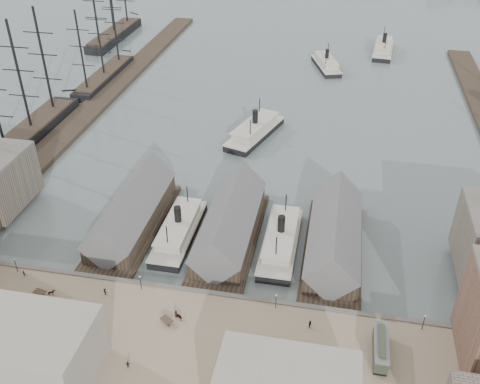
% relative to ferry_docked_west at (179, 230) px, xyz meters
% --- Properties ---
extents(ground, '(900.00, 900.00, 0.00)m').
position_rel_ferry_docked_west_xyz_m(ground, '(13.00, -15.28, -2.30)').
color(ground, '#53605F').
rests_on(ground, ground).
extents(quay, '(180.00, 30.00, 2.00)m').
position_rel_ferry_docked_west_xyz_m(quay, '(13.00, -35.28, -1.30)').
color(quay, '#8A765D').
rests_on(quay, ground).
extents(seawall, '(180.00, 1.20, 2.30)m').
position_rel_ferry_docked_west_xyz_m(seawall, '(13.00, -20.48, -1.15)').
color(seawall, '#59544C').
rests_on(seawall, ground).
extents(west_wharf, '(10.00, 220.00, 1.60)m').
position_rel_ferry_docked_west_xyz_m(west_wharf, '(-55.00, 84.72, -1.50)').
color(west_wharf, '#2D231C').
rests_on(west_wharf, ground).
extents(ferry_shed_west, '(14.00, 42.00, 12.60)m').
position_rel_ferry_docked_west_xyz_m(ferry_shed_west, '(-13.00, 1.60, 2.34)').
color(ferry_shed_west, '#2D231C').
rests_on(ferry_shed_west, ground).
extents(ferry_shed_center, '(14.00, 42.00, 12.60)m').
position_rel_ferry_docked_west_xyz_m(ferry_shed_center, '(13.00, 1.60, 2.34)').
color(ferry_shed_center, '#2D231C').
rests_on(ferry_shed_center, ground).
extents(ferry_shed_east, '(14.00, 42.00, 12.60)m').
position_rel_ferry_docked_west_xyz_m(ferry_shed_east, '(39.00, 1.60, 2.34)').
color(ferry_shed_east, '#2D231C').
rests_on(ferry_shed_east, ground).
extents(street_bldg_west, '(30.00, 16.00, 12.00)m').
position_rel_ferry_docked_west_xyz_m(street_bldg_west, '(-17.00, -47.28, 5.70)').
color(street_bldg_west, gray).
rests_on(street_bldg_west, quay).
extents(lamp_post_far_w, '(0.44, 0.44, 3.92)m').
position_rel_ferry_docked_west_xyz_m(lamp_post_far_w, '(-32.00, -22.28, 2.42)').
color(lamp_post_far_w, black).
rests_on(lamp_post_far_w, quay).
extents(lamp_post_near_w, '(0.44, 0.44, 3.92)m').
position_rel_ferry_docked_west_xyz_m(lamp_post_near_w, '(-2.00, -22.28, 2.42)').
color(lamp_post_near_w, black).
rests_on(lamp_post_near_w, quay).
extents(lamp_post_near_e, '(0.44, 0.44, 3.92)m').
position_rel_ferry_docked_west_xyz_m(lamp_post_near_e, '(28.00, -22.28, 2.42)').
color(lamp_post_near_e, black).
rests_on(lamp_post_near_e, quay).
extents(lamp_post_far_e, '(0.44, 0.44, 3.92)m').
position_rel_ferry_docked_west_xyz_m(lamp_post_far_e, '(58.00, -22.28, 2.42)').
color(lamp_post_far_e, black).
rests_on(lamp_post_far_e, quay).
extents(ferry_docked_west, '(8.23, 27.43, 9.80)m').
position_rel_ferry_docked_west_xyz_m(ferry_docked_west, '(0.00, 0.00, 0.00)').
color(ferry_docked_west, black).
rests_on(ferry_docked_west, ground).
extents(ferry_docked_east, '(8.40, 28.00, 10.00)m').
position_rel_ferry_docked_west_xyz_m(ferry_docked_east, '(26.00, 0.80, 0.05)').
color(ferry_docked_east, black).
rests_on(ferry_docked_east, ground).
extents(ferry_open_near, '(17.35, 30.71, 10.51)m').
position_rel_ferry_docked_west_xyz_m(ferry_open_near, '(9.48, 59.16, 0.17)').
color(ferry_open_near, black).
rests_on(ferry_open_near, ground).
extents(ferry_open_mid, '(15.50, 26.93, 9.21)m').
position_rel_ferry_docked_west_xyz_m(ferry_open_mid, '(29.46, 132.10, -0.14)').
color(ferry_open_mid, black).
rests_on(ferry_open_mid, ground).
extents(ferry_open_far, '(11.01, 29.53, 10.33)m').
position_rel_ferry_docked_west_xyz_m(ferry_open_far, '(55.18, 158.23, 0.12)').
color(ferry_open_far, black).
rests_on(ferry_open_far, ground).
extents(sailing_ship_near, '(9.79, 67.43, 40.24)m').
position_rel_ferry_docked_west_xyz_m(sailing_ship_near, '(-65.52, 36.39, 0.66)').
color(sailing_ship_near, black).
rests_on(sailing_ship_near, ground).
extents(sailing_ship_mid, '(8.25, 47.66, 33.91)m').
position_rel_ferry_docked_west_xyz_m(sailing_ship_mid, '(-62.23, 98.17, 0.13)').
color(sailing_ship_mid, black).
rests_on(sailing_ship_mid, ground).
extents(sailing_ship_far, '(9.60, 53.36, 39.48)m').
position_rel_ferry_docked_west_xyz_m(sailing_ship_far, '(-80.85, 154.81, 0.56)').
color(sailing_ship_far, black).
rests_on(sailing_ship_far, ground).
extents(tram, '(2.78, 10.61, 3.77)m').
position_rel_ferry_docked_west_xyz_m(tram, '(49.32, -30.81, 1.64)').
color(tram, black).
rests_on(tram, quay).
extents(horse_cart_left, '(4.73, 2.27, 1.43)m').
position_rel_ferry_docked_west_xyz_m(horse_cart_left, '(-21.37, -27.96, 0.46)').
color(horse_cart_left, black).
rests_on(horse_cart_left, quay).
extents(horse_cart_center, '(4.69, 3.55, 1.53)m').
position_rel_ferry_docked_west_xyz_m(horse_cart_center, '(8.08, -29.88, 0.50)').
color(horse_cart_center, black).
rests_on(horse_cart_center, quay).
extents(horse_cart_right, '(4.80, 2.33, 1.64)m').
position_rel_ferry_docked_west_xyz_m(horse_cart_right, '(28.15, -36.30, 0.53)').
color(horse_cart_right, black).
rests_on(horse_cart_right, quay).
extents(pedestrian_0, '(0.69, 0.59, 1.62)m').
position_rel_ferry_docked_west_xyz_m(pedestrian_0, '(-29.67, -23.32, 0.52)').
color(pedestrian_0, black).
rests_on(pedestrian_0, quay).
extents(pedestrian_1, '(1.02, 0.92, 1.71)m').
position_rel_ferry_docked_west_xyz_m(pedestrian_1, '(-24.21, -31.49, 0.56)').
color(pedestrian_1, black).
rests_on(pedestrian_1, quay).
extents(pedestrian_2, '(1.25, 0.99, 1.70)m').
position_rel_ferry_docked_west_xyz_m(pedestrian_2, '(-9.11, -25.39, 0.55)').
color(pedestrian_2, black).
rests_on(pedestrian_2, quay).
extents(pedestrian_3, '(1.03, 0.70, 1.62)m').
position_rel_ferry_docked_west_xyz_m(pedestrian_3, '(2.87, -42.86, 0.51)').
color(pedestrian_3, black).
rests_on(pedestrian_3, quay).
extents(pedestrian_4, '(0.98, 0.77, 1.76)m').
position_rel_ferry_docked_west_xyz_m(pedestrian_4, '(7.96, -28.68, 0.59)').
color(pedestrian_4, black).
rests_on(pedestrian_4, quay).
extents(pedestrian_5, '(0.61, 0.46, 1.60)m').
position_rel_ferry_docked_west_xyz_m(pedestrian_5, '(24.99, -37.83, 0.50)').
color(pedestrian_5, black).
rests_on(pedestrian_5, quay).
extents(pedestrian_6, '(0.99, 1.08, 1.80)m').
position_rel_ferry_docked_west_xyz_m(pedestrian_6, '(35.60, -26.16, 0.60)').
color(pedestrian_6, black).
rests_on(pedestrian_6, quay).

